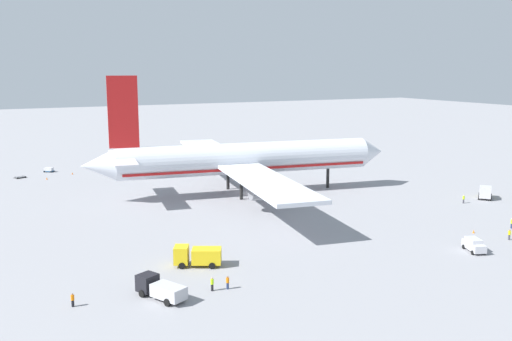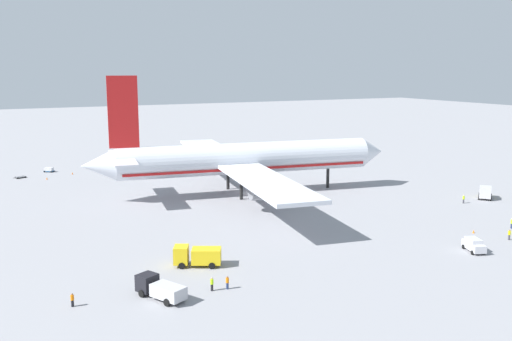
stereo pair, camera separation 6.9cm
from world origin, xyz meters
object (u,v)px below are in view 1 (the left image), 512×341
(baggage_cart_1, at_px, (20,177))
(ground_worker_2, at_px, (512,223))
(service_truck_0, at_px, (160,288))
(service_van, at_px, (474,245))
(airliner, at_px, (241,159))
(traffic_cone_0, at_px, (47,178))
(ground_worker_3, at_px, (73,300))
(traffic_cone_4, at_px, (72,173))
(service_truck_2, at_px, (197,255))
(ground_worker_1, at_px, (464,199))
(service_truck_1, at_px, (485,192))
(traffic_cone_2, at_px, (278,155))
(baggage_cart_0, at_px, (49,170))
(ground_worker_5, at_px, (509,235))
(ground_worker_0, at_px, (212,284))
(traffic_cone_1, at_px, (474,231))
(ground_worker_4, at_px, (228,282))
(baggage_cart_2, at_px, (335,152))

(baggage_cart_1, height_order, ground_worker_2, ground_worker_2)
(service_truck_0, distance_m, service_van, 47.48)
(airliner, xyz_separation_m, traffic_cone_0, (-36.11, 35.88, -7.35))
(airliner, distance_m, baggage_cart_1, 58.87)
(ground_worker_3, distance_m, traffic_cone_4, 86.45)
(service_van, bearing_deg, service_truck_2, 162.39)
(airliner, relative_size, ground_worker_1, 45.84)
(service_truck_0, bearing_deg, service_truck_1, 14.77)
(airliner, height_order, baggage_cart_1, airliner)
(traffic_cone_2, relative_size, traffic_cone_4, 1.00)
(service_truck_1, xyz_separation_m, baggage_cart_0, (-78.13, 73.60, -0.84))
(ground_worker_2, distance_m, ground_worker_5, 7.38)
(service_truck_0, xyz_separation_m, ground_worker_0, (6.42, -0.62, -0.39))
(baggage_cart_0, relative_size, ground_worker_2, 1.66)
(ground_worker_2, bearing_deg, service_truck_1, 52.65)
(baggage_cart_1, distance_m, traffic_cone_2, 75.15)
(service_truck_0, distance_m, ground_worker_3, 9.99)
(service_truck_1, xyz_separation_m, traffic_cone_4, (-73.14, 67.42, -1.23))
(ground_worker_0, xyz_separation_m, traffic_cone_1, (48.37, 3.66, -0.62))
(ground_worker_4, height_order, traffic_cone_4, ground_worker_4)
(baggage_cart_1, height_order, ground_worker_4, ground_worker_4)
(ground_worker_0, bearing_deg, traffic_cone_4, 91.95)
(service_truck_2, distance_m, ground_worker_2, 55.20)
(service_truck_0, xyz_separation_m, ground_worker_5, (56.90, -2.25, -0.41))
(ground_worker_3, bearing_deg, service_truck_0, -12.51)
(ground_worker_2, relative_size, ground_worker_3, 1.10)
(service_truck_1, height_order, traffic_cone_4, service_truck_1)
(service_truck_2, relative_size, traffic_cone_2, 12.52)
(service_truck_0, relative_size, traffic_cone_4, 12.78)
(service_truck_0, relative_size, ground_worker_5, 4.09)
(ground_worker_1, relative_size, ground_worker_4, 1.02)
(service_truck_0, bearing_deg, service_van, -4.72)
(baggage_cart_0, bearing_deg, traffic_cone_2, -1.77)
(service_truck_0, xyz_separation_m, traffic_cone_4, (3.41, 87.61, -1.01))
(baggage_cart_2, bearing_deg, service_truck_0, -133.88)
(ground_worker_3, relative_size, traffic_cone_4, 2.94)
(ground_worker_1, relative_size, traffic_cone_0, 3.14)
(service_truck_1, height_order, baggage_cart_0, service_truck_1)
(airliner, xyz_separation_m, ground_worker_4, (-24.45, -48.37, -6.76))
(baggage_cart_0, bearing_deg, airliner, -53.45)
(service_van, height_order, baggage_cart_2, service_van)
(baggage_cart_1, distance_m, traffic_cone_4, 12.42)
(airliner, bearing_deg, ground_worker_2, -56.45)
(traffic_cone_4, bearing_deg, airliner, -53.82)
(baggage_cart_1, distance_m, ground_worker_2, 112.06)
(service_truck_2, xyz_separation_m, ground_worker_2, (54.83, -6.40, -0.61))
(baggage_cart_1, bearing_deg, traffic_cone_1, -53.17)
(ground_worker_5, bearing_deg, airliner, 115.88)
(traffic_cone_0, bearing_deg, service_truck_1, -38.32)
(traffic_cone_4, bearing_deg, baggage_cart_0, 128.90)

